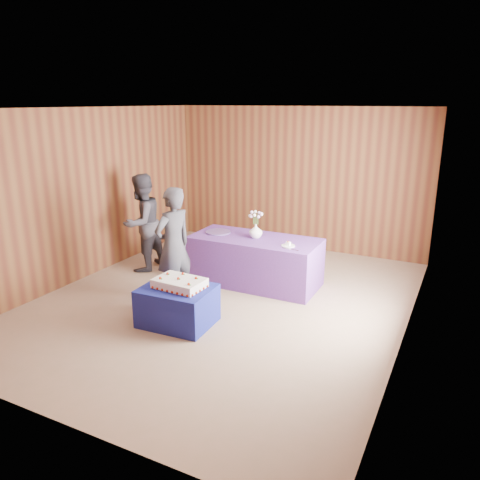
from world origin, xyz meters
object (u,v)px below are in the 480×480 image
Objects in this scene: sheet_cake at (180,283)px; guest_left at (173,246)px; vase at (256,231)px; cake_table at (177,306)px; serving_table at (255,261)px; guest_right at (142,223)px.

guest_left reaches higher than sheet_cake.
vase is at bearing 83.49° from sheet_cake.
cake_table is at bearing -99.95° from vase.
serving_table is 1.43m from guest_left.
sheet_cake is at bearing -99.65° from serving_table.
cake_table is 0.45× the size of serving_table.
serving_table is at bearing 100.57° from guest_right.
cake_table is 0.55× the size of guest_right.
serving_table is at bearing 83.45° from sheet_cake.
vase is (0.31, 1.74, 0.61)m from cake_table.
vase reaches higher than cake_table.
sheet_cake is 0.40× the size of guest_left.
serving_table is 1.72m from sheet_cake.
vase is 0.13× the size of guest_left.
guest_right reaches higher than sheet_cake.
guest_left is (-0.75, -1.14, -0.02)m from vase.
vase is at bearing 77.05° from cake_table.
sheet_cake is 1.76m from vase.
serving_table is 1.21× the size of guest_right.
vase is 0.13× the size of guest_right.
guest_right is (-1.67, 1.47, 0.57)m from cake_table.
serving_table is (0.30, 1.72, 0.12)m from cake_table.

